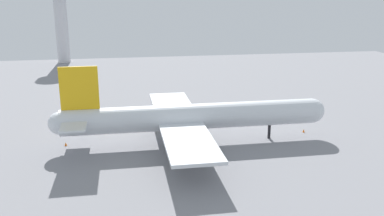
{
  "coord_description": "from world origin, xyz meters",
  "views": [
    {
      "loc": [
        -15.58,
        -91.46,
        35.01
      ],
      "look_at": [
        0.0,
        0.0,
        8.48
      ],
      "focal_mm": 39.51,
      "sensor_mm": 36.0,
      "label": 1
    }
  ],
  "objects": [
    {
      "name": "safety_cone_nose",
      "position": [
        28.92,
        2.69,
        0.39
      ],
      "size": [
        0.55,
        0.55,
        0.79
      ],
      "primitive_type": "cone",
      "color": "orange",
      "rests_on": "ground_plane"
    },
    {
      "name": "control_tower",
      "position": [
        -42.6,
        119.83,
        22.91
      ],
      "size": [
        11.29,
        11.29,
        37.46
      ],
      "color": "silver",
      "rests_on": "ground_plane"
    },
    {
      "name": "cargo_airplane",
      "position": [
        -0.35,
        0.0,
        6.31
      ],
      "size": [
        64.26,
        51.14,
        18.84
      ],
      "color": "silver",
      "rests_on": "ground_plane"
    },
    {
      "name": "safety_cone_tail",
      "position": [
        -28.92,
        2.97,
        0.41
      ],
      "size": [
        0.58,
        0.58,
        0.82
      ],
      "primitive_type": "cone",
      "color": "orange",
      "rests_on": "ground_plane"
    },
    {
      "name": "ground_plane",
      "position": [
        0.0,
        0.0,
        0.0
      ],
      "size": [
        257.05,
        257.05,
        0.0
      ],
      "primitive_type": "plane",
      "color": "gray"
    }
  ]
}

